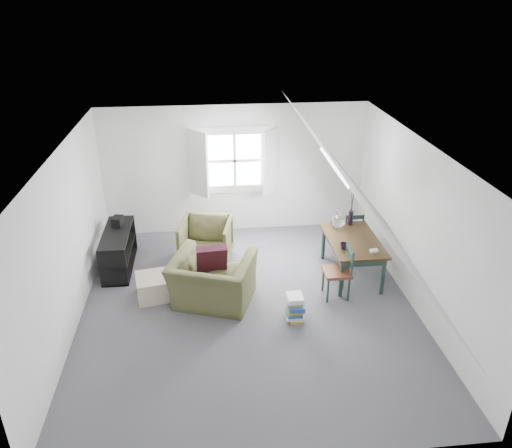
{
  "coord_description": "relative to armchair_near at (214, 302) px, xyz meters",
  "views": [
    {
      "loc": [
        -0.56,
        -6.28,
        4.46
      ],
      "look_at": [
        0.18,
        0.6,
        1.12
      ],
      "focal_mm": 35.0,
      "sensor_mm": 36.0,
      "label": 1
    }
  ],
  "objects": [
    {
      "name": "demijohn",
      "position": [
        2.18,
        1.0,
        0.82
      ],
      "size": [
        0.24,
        0.24,
        0.34
      ],
      "rotation": [
        0.0,
        0.0,
        0.16
      ],
      "color": "silver",
      "rests_on": "dining_table"
    },
    {
      "name": "throw_pillow",
      "position": [
        -0.0,
        0.15,
        0.68
      ],
      "size": [
        0.49,
        0.31,
        0.48
      ],
      "primitive_type": "cube",
      "rotation": [
        0.31,
        0.0,
        0.09
      ],
      "color": "#3C101D",
      "rests_on": "armchair_near"
    },
    {
      "name": "dining_chair_near",
      "position": [
        1.95,
        -0.03,
        0.45
      ],
      "size": [
        0.4,
        0.4,
        0.86
      ],
      "rotation": [
        0.0,
        0.0,
        -1.32
      ],
      "color": "#602C1A",
      "rests_on": "floor"
    },
    {
      "name": "ottoman",
      "position": [
        -0.92,
        0.25,
        0.18
      ],
      "size": [
        0.62,
        0.62,
        0.36
      ],
      "primitive_type": "cube",
      "rotation": [
        0.0,
        0.0,
        0.18
      ],
      "color": "#C6B096",
      "rests_on": "floor"
    },
    {
      "name": "wall_front",
      "position": [
        0.53,
        -2.97,
        1.25
      ],
      "size": [
        5.0,
        0.0,
        5.0
      ],
      "primitive_type": "plane",
      "rotation": [
        -1.57,
        0.0,
        0.0
      ],
      "color": "white",
      "rests_on": "ground"
    },
    {
      "name": "dining_table",
      "position": [
        2.33,
        0.55,
        0.59
      ],
      "size": [
        0.82,
        1.36,
        0.68
      ],
      "rotation": [
        0.0,
        0.0,
        -0.03
      ],
      "color": "black",
      "rests_on": "floor"
    },
    {
      "name": "paper_box",
      "position": [
        2.53,
        0.1,
        0.7
      ],
      "size": [
        0.13,
        0.1,
        0.04
      ],
      "primitive_type": "cube",
      "rotation": [
        0.0,
        0.0,
        0.14
      ],
      "color": "white",
      "rests_on": "dining_table"
    },
    {
      "name": "wall_back",
      "position": [
        0.53,
        2.53,
        1.25
      ],
      "size": [
        5.0,
        0.0,
        5.0
      ],
      "primitive_type": "plane",
      "rotation": [
        1.57,
        0.0,
        0.0
      ],
      "color": "white",
      "rests_on": "ground"
    },
    {
      "name": "armchair_near",
      "position": [
        0.0,
        0.0,
        0.0
      ],
      "size": [
        1.46,
        1.37,
        0.77
      ],
      "primitive_type": "imported",
      "rotation": [
        0.0,
        0.0,
        2.8
      ],
      "color": "#4B4D2B",
      "rests_on": "floor"
    },
    {
      "name": "dormer_window",
      "position": [
        0.53,
        2.46,
        1.45
      ],
      "size": [
        1.71,
        0.35,
        1.3
      ],
      "color": "white",
      "rests_on": "wall_back"
    },
    {
      "name": "wall_left",
      "position": [
        -1.97,
        -0.22,
        1.25
      ],
      "size": [
        0.0,
        5.5,
        5.5
      ],
      "primitive_type": "plane",
      "rotation": [
        1.57,
        0.0,
        1.57
      ],
      "color": "white",
      "rests_on": "ground"
    },
    {
      "name": "skylight",
      "position": [
        2.08,
        1.08,
        1.75
      ],
      "size": [
        0.35,
        0.75,
        0.47
      ],
      "primitive_type": "cube",
      "rotation": [
        0.0,
        0.95,
        0.0
      ],
      "color": "white",
      "rests_on": "slope_right"
    },
    {
      "name": "magazine_stack",
      "position": [
        1.18,
        -0.57,
        0.2
      ],
      "size": [
        0.3,
        0.35,
        0.39
      ],
      "rotation": [
        0.0,
        0.0,
        -0.3
      ],
      "color": "#B29933",
      "rests_on": "floor"
    },
    {
      "name": "slope_left",
      "position": [
        -1.02,
        -0.22,
        1.78
      ],
      "size": [
        3.19,
        5.5,
        4.48
      ],
      "primitive_type": "plane",
      "rotation": [
        0.0,
        2.19,
        0.0
      ],
      "color": "white",
      "rests_on": "wall_left"
    },
    {
      "name": "electronics_box",
      "position": [
        -1.58,
        1.5,
        0.75
      ],
      "size": [
        0.2,
        0.25,
        0.18
      ],
      "primitive_type": "cube",
      "rotation": [
        0.0,
        0.0,
        -0.19
      ],
      "color": "black",
      "rests_on": "media_shelf"
    },
    {
      "name": "vase_twigs",
      "position": [
        2.43,
        1.1,
        0.82
      ],
      "size": [
        0.08,
        0.09,
        0.64
      ],
      "rotation": [
        0.0,
        0.0,
        0.09
      ],
      "color": "black",
      "rests_on": "dining_table"
    },
    {
      "name": "wall_right",
      "position": [
        3.03,
        -0.22,
        1.25
      ],
      "size": [
        0.0,
        5.5,
        5.5
      ],
      "primitive_type": "plane",
      "rotation": [
        1.57,
        0.0,
        -1.57
      ],
      "color": "white",
      "rests_on": "ground"
    },
    {
      "name": "media_shelf",
      "position": [
        -1.58,
        1.2,
        0.31
      ],
      "size": [
        0.44,
        1.32,
        0.68
      ],
      "rotation": [
        0.0,
        0.0,
        -0.09
      ],
      "color": "black",
      "rests_on": "floor"
    },
    {
      "name": "ceiling",
      "position": [
        0.53,
        -0.22,
        2.5
      ],
      "size": [
        5.5,
        5.5,
        0.0
      ],
      "primitive_type": "plane",
      "rotation": [
        3.14,
        0.0,
        0.0
      ],
      "color": "white",
      "rests_on": "wall_back"
    },
    {
      "name": "armchair_far",
      "position": [
        -0.08,
        1.28,
        0.0
      ],
      "size": [
        1.01,
        1.02,
        0.79
      ],
      "primitive_type": "imported",
      "rotation": [
        0.0,
        0.0,
        -0.2
      ],
      "color": "#4B4D2B",
      "rests_on": "floor"
    },
    {
      "name": "dining_chair_far",
      "position": [
        2.55,
        1.35,
        0.42
      ],
      "size": [
        0.38,
        0.38,
        0.8
      ],
      "rotation": [
        0.0,
        0.0,
        3.34
      ],
      "color": "#602C1A",
      "rests_on": "floor"
    },
    {
      "name": "slope_right",
      "position": [
        2.08,
        -0.22,
        1.78
      ],
      "size": [
        3.19,
        5.5,
        4.48
      ],
      "primitive_type": "plane",
      "rotation": [
        0.0,
        -2.19,
        0.0
      ],
      "color": "white",
      "rests_on": "wall_right"
    },
    {
      "name": "cup",
      "position": [
        2.08,
        0.25,
        0.68
      ],
      "size": [
        0.13,
        0.13,
        0.1
      ],
      "primitive_type": "imported",
      "rotation": [
        0.0,
        0.0,
        0.17
      ],
      "color": "black",
      "rests_on": "dining_table"
    },
    {
      "name": "floor",
      "position": [
        0.53,
        -0.22,
        0.0
      ],
      "size": [
        5.5,
        5.5,
        0.0
      ],
      "primitive_type": "plane",
      "color": "#525257",
      "rests_on": "ground"
    }
  ]
}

